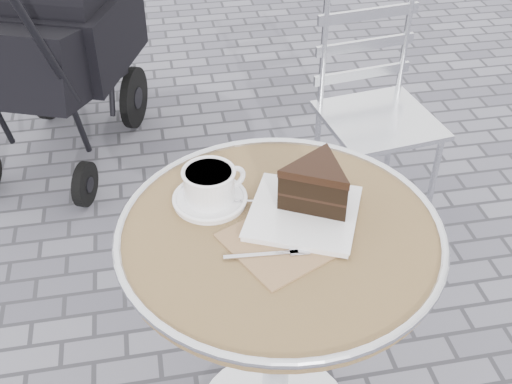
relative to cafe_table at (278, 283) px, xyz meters
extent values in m
cylinder|color=silver|center=(0.00, 0.00, -0.20)|extent=(0.07, 0.07, 0.67)
cylinder|color=#9D7955|center=(0.00, 0.00, 0.15)|extent=(0.70, 0.70, 0.03)
torus|color=silver|center=(0.00, 0.00, 0.16)|extent=(0.72, 0.72, 0.02)
cylinder|color=white|center=(-0.14, 0.13, 0.17)|extent=(0.17, 0.17, 0.01)
cylinder|color=white|center=(-0.14, 0.13, 0.21)|extent=(0.14, 0.14, 0.07)
torus|color=white|center=(-0.08, 0.15, 0.21)|extent=(0.06, 0.03, 0.06)
cylinder|color=beige|center=(-0.14, 0.13, 0.25)|extent=(0.10, 0.10, 0.01)
cube|color=#926B50|center=(-0.01, -0.04, 0.17)|extent=(0.28, 0.28, 0.00)
cube|color=white|center=(0.06, 0.03, 0.17)|extent=(0.30, 0.30, 0.01)
cylinder|color=silver|center=(0.42, 0.66, -0.35)|extent=(0.02, 0.02, 0.43)
cylinder|color=silver|center=(0.74, 0.70, -0.35)|extent=(0.02, 0.02, 0.43)
cylinder|color=silver|center=(0.37, 0.98, -0.35)|extent=(0.02, 0.02, 0.43)
cylinder|color=silver|center=(0.69, 1.02, -0.35)|extent=(0.02, 0.02, 0.43)
cube|color=silver|center=(0.56, 0.84, -0.13)|extent=(0.43, 0.43, 0.02)
cube|color=black|center=(-0.63, 1.49, -0.07)|extent=(0.65, 0.79, 0.41)
cylinder|color=black|center=(-0.54, 1.12, -0.47)|extent=(0.10, 0.19, 0.18)
cylinder|color=black|center=(-0.72, 1.86, -0.42)|extent=(0.14, 0.28, 0.29)
cylinder|color=black|center=(-0.32, 1.70, -0.42)|extent=(0.14, 0.28, 0.29)
camera|label=1|loc=(-0.25, -1.01, 1.08)|focal=45.00mm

